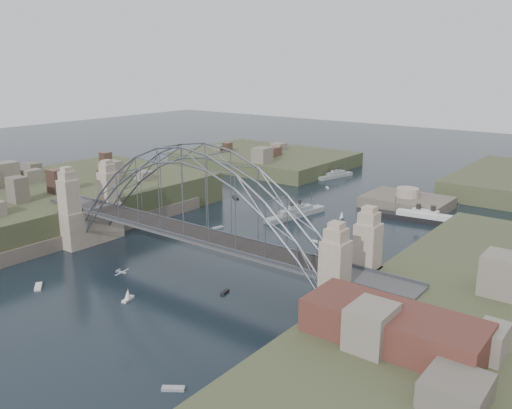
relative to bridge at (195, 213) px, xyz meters
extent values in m
plane|color=black|center=(0.00, 0.00, -12.32)|extent=(500.00, 500.00, 0.00)
cube|color=#474749|center=(0.00, 0.00, -4.32)|extent=(84.00, 6.00, 0.70)
cube|color=#52565F|center=(0.00, -3.00, -3.77)|extent=(84.00, 0.25, 0.50)
cube|color=#52565F|center=(0.00, 3.00, -3.77)|extent=(84.00, 0.25, 0.50)
cube|color=black|center=(0.00, 0.00, -3.77)|extent=(55.20, 5.20, 0.35)
cube|color=gray|center=(-31.50, -5.00, -3.47)|extent=(3.40, 3.40, 17.70)
cube|color=gray|center=(-31.50, 5.00, -3.47)|extent=(3.40, 3.40, 17.70)
cube|color=gray|center=(31.50, -5.00, -3.47)|extent=(3.40, 3.40, 17.70)
cube|color=gray|center=(31.50, 5.00, -3.47)|extent=(3.40, 3.40, 17.70)
cube|color=gray|center=(-31.50, 0.00, -8.32)|extent=(4.08, 13.80, 8.00)
cube|color=gray|center=(31.50, 0.00, -8.32)|extent=(4.08, 13.80, 8.00)
cube|color=#3F462A|center=(-58.00, 0.00, -10.32)|extent=(50.00, 90.00, 12.00)
cube|color=brown|center=(-35.50, 0.00, -11.32)|extent=(6.00, 70.00, 4.00)
cube|color=brown|center=(35.50, 0.00, -11.32)|extent=(6.00, 70.00, 4.00)
cube|color=#3F462A|center=(-55.00, 95.00, -11.82)|extent=(60.00, 45.00, 9.00)
cube|color=brown|center=(12.00, 70.00, -12.82)|extent=(22.00, 16.00, 7.00)
cylinder|color=gray|center=(12.00, 70.00, -8.12)|extent=(6.00, 6.00, 2.40)
cube|color=#592D26|center=(44.00, -14.00, -2.32)|extent=(20.00, 8.00, 4.00)
cube|color=#9BA1A3|center=(-6.91, 43.58, -11.88)|extent=(6.18, 20.03, 1.77)
cube|color=#9BA1A3|center=(-6.91, 43.58, -10.56)|extent=(3.92, 11.11, 1.33)
cube|color=#9BA1A3|center=(-6.91, 43.58, -9.56)|extent=(2.33, 5.15, 0.88)
cylinder|color=black|center=(-7.16, 42.21, -8.79)|extent=(0.95, 0.95, 1.77)
cylinder|color=black|center=(-6.66, 44.95, -8.79)|extent=(0.95, 0.95, 1.77)
cylinder|color=#52565F|center=(-7.98, 37.71, -9.01)|extent=(0.18, 0.18, 4.42)
cylinder|color=#52565F|center=(-5.84, 49.45, -9.01)|extent=(0.18, 0.18, 4.42)
cube|color=#9BA1A3|center=(-22.30, 91.85, -11.95)|extent=(5.59, 14.98, 1.49)
cube|color=#9BA1A3|center=(-22.30, 91.85, -10.83)|extent=(3.47, 8.34, 1.12)
cube|color=#9BA1A3|center=(-22.30, 91.85, -9.99)|extent=(2.00, 3.89, 0.75)
cylinder|color=black|center=(-22.55, 90.83, -9.34)|extent=(0.74, 0.74, 1.49)
cylinder|color=black|center=(-22.05, 92.86, -9.34)|extent=(0.74, 0.74, 1.49)
cylinder|color=#52565F|center=(-23.38, 87.50, -9.53)|extent=(0.15, 0.15, 3.73)
cylinder|color=#52565F|center=(-21.22, 96.19, -9.53)|extent=(0.15, 0.15, 3.73)
cube|color=black|center=(21.15, 59.04, -11.87)|extent=(25.35, 6.58, 1.83)
cube|color=silver|center=(21.15, 59.04, -10.50)|extent=(14.03, 4.30, 1.37)
cube|color=silver|center=(21.15, 59.04, -9.47)|extent=(6.47, 2.67, 0.91)
cylinder|color=black|center=(19.41, 58.82, -8.67)|extent=(1.23, 1.23, 1.83)
cylinder|color=black|center=(22.90, 59.27, -8.67)|extent=(1.23, 1.23, 1.83)
cylinder|color=#52565F|center=(13.68, 58.09, -8.90)|extent=(0.18, 0.18, 4.57)
cylinder|color=#52565F|center=(28.63, 60.00, -8.90)|extent=(0.18, 0.18, 4.57)
cube|color=#B3B6BA|center=(3.23, -19.27, -4.37)|extent=(1.50, 0.53, 0.26)
cube|color=#B3B6BA|center=(3.23, -19.27, -4.32)|extent=(0.77, 2.94, 0.06)
cube|color=#B3B6BA|center=(2.50, -19.41, -4.23)|extent=(0.31, 0.93, 0.32)
cube|color=silver|center=(-16.38, 24.32, -12.17)|extent=(1.64, 2.85, 0.45)
cube|color=silver|center=(7.18, 29.96, -12.17)|extent=(2.12, 1.08, 0.45)
cube|color=silver|center=(-2.09, -14.39, -12.17)|extent=(1.57, 2.79, 0.45)
cylinder|color=#52565F|center=(-2.09, -14.39, -11.12)|extent=(0.08, 0.08, 2.20)
cone|color=silver|center=(-2.09, -14.39, -11.12)|extent=(1.30, 1.47, 1.92)
cube|color=silver|center=(19.39, 34.70, -12.17)|extent=(1.12, 2.17, 0.45)
cube|color=silver|center=(19.39, 34.70, -11.77)|extent=(0.84, 1.34, 0.40)
cylinder|color=black|center=(19.39, 34.70, -11.32)|extent=(0.16, 0.16, 0.70)
cube|color=silver|center=(-31.62, 49.26, -12.17)|extent=(3.94, 3.60, 0.45)
cube|color=silver|center=(3.27, 49.38, -12.17)|extent=(0.60, 1.70, 0.45)
cylinder|color=#52565F|center=(3.27, 49.38, -11.12)|extent=(0.08, 0.08, 2.20)
cone|color=silver|center=(3.27, 49.38, -11.12)|extent=(1.03, 1.26, 1.92)
cube|color=silver|center=(22.18, -27.30, -12.17)|extent=(2.80, 2.39, 0.45)
cube|color=silver|center=(-16.74, 76.53, -12.17)|extent=(1.65, 1.61, 0.45)
cube|color=silver|center=(31.76, 10.85, -12.17)|extent=(2.37, 1.10, 0.45)
cube|color=silver|center=(-18.75, -20.80, -12.17)|extent=(3.34, 2.83, 0.45)
cube|color=silver|center=(9.93, 107.14, -12.17)|extent=(1.21, 1.77, 0.45)
cube|color=silver|center=(-42.29, 25.19, -12.17)|extent=(3.03, 1.83, 0.45)
cube|color=silver|center=(8.91, -2.38, -12.17)|extent=(1.10, 2.19, 0.45)
camera|label=1|loc=(64.46, -65.63, 26.37)|focal=37.11mm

